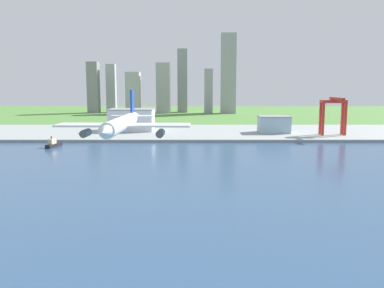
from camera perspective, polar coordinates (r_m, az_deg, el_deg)
name	(u,v)px	position (r m, az deg, el deg)	size (l,w,h in m)	color
ground_plane	(162,171)	(242.20, -4.27, -3.73)	(2400.00, 2400.00, 0.00)	#4F813A
water_bay	(152,198)	(184.09, -5.63, -7.55)	(840.00, 360.00, 0.15)	#2D4C70
industrial_pier	(175,132)	(429.48, -2.44, 1.66)	(840.00, 140.00, 2.50)	#949B9A
airplane_landing	(121,124)	(106.10, -9.82, 2.76)	(34.90, 38.91, 12.01)	white
tugboat_small	(53,144)	(350.51, -18.88, -0.01)	(8.03, 20.67, 9.30)	black
port_crane_red	(333,108)	(414.48, 19.08, 4.76)	(23.67, 35.09, 36.34)	#B72D23
warehouse_main	(131,120)	(438.30, -8.50, 3.39)	(46.59, 34.33, 23.02)	silver
warehouse_annex	(273,124)	(422.62, 11.24, 2.73)	(30.77, 25.26, 16.93)	#99BCD1
distant_skyline	(167,84)	(751.46, -3.55, 8.36)	(269.03, 64.09, 141.42)	gray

